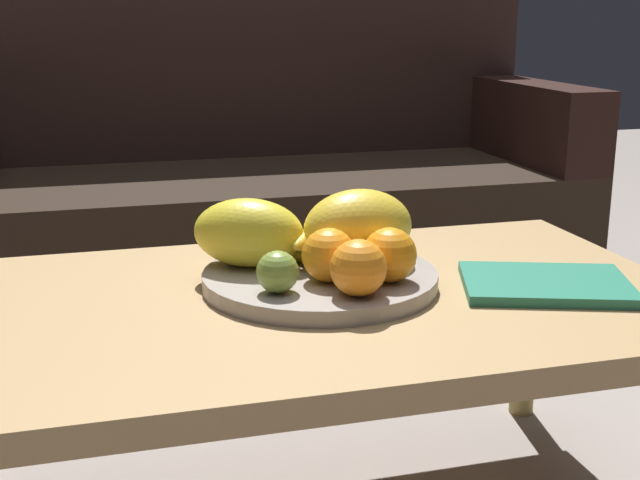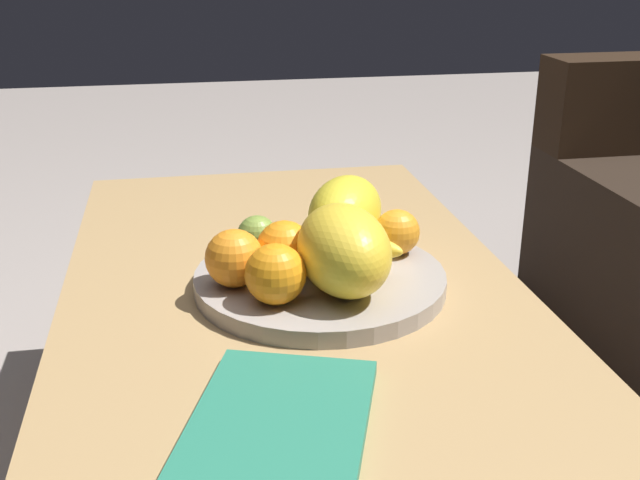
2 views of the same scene
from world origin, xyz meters
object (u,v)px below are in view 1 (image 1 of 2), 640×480
at_px(orange_right, 358,268).
at_px(apple_front, 278,272).
at_px(melon_large_front, 358,227).
at_px(banana_bunch, 312,246).
at_px(magazine, 546,284).
at_px(orange_left, 389,255).
at_px(orange_front, 329,255).
at_px(fruit_bowl, 320,279).
at_px(couch, 258,200).
at_px(melon_smaller_beside, 248,233).
at_px(orange_back, 271,231).
at_px(coffee_table, 310,321).

distance_m(orange_right, apple_front, 0.12).
bearing_deg(melon_large_front, banana_bunch, 154.59).
xyz_separation_m(apple_front, banana_bunch, (0.09, 0.13, -0.00)).
xyz_separation_m(orange_right, magazine, (0.31, 0.02, -0.06)).
distance_m(orange_left, magazine, 0.25).
xyz_separation_m(banana_bunch, magazine, (0.33, -0.16, -0.04)).
bearing_deg(orange_right, orange_front, 107.03).
relative_size(fruit_bowl, orange_left, 4.46).
height_order(couch, melon_smaller_beside, couch).
xyz_separation_m(melon_smaller_beside, orange_back, (0.05, 0.07, -0.02)).
bearing_deg(magazine, fruit_bowl, -178.11).
bearing_deg(magazine, orange_left, -167.37).
distance_m(coffee_table, couch, 1.12).
bearing_deg(melon_large_front, orange_right, -107.69).
bearing_deg(melon_large_front, fruit_bowl, -163.59).
bearing_deg(orange_back, orange_right, -74.24).
height_order(fruit_bowl, banana_bunch, banana_bunch).
distance_m(orange_front, banana_bunch, 0.10).
bearing_deg(melon_smaller_beside, melon_large_front, -12.85).
bearing_deg(magazine, banana_bunch, 174.11).
height_order(melon_smaller_beside, banana_bunch, melon_smaller_beside).
distance_m(coffee_table, banana_bunch, 0.13).
bearing_deg(orange_left, couch, 88.44).
xyz_separation_m(apple_front, magazine, (0.42, -0.02, -0.05)).
bearing_deg(melon_smaller_beside, banana_bunch, -3.65).
distance_m(coffee_table, fruit_bowl, 0.07).
height_order(couch, orange_back, couch).
bearing_deg(orange_front, melon_smaller_beside, 132.27).
relative_size(fruit_bowl, melon_large_front, 2.05).
height_order(coffee_table, orange_front, orange_front).
distance_m(orange_left, banana_bunch, 0.15).
distance_m(fruit_bowl, orange_left, 0.13).
distance_m(banana_bunch, magazine, 0.37).
bearing_deg(coffee_table, orange_right, -61.41).
bearing_deg(fruit_bowl, couch, 83.78).
relative_size(orange_front, orange_left, 0.99).
relative_size(couch, melon_smaller_beside, 9.71).
relative_size(coffee_table, apple_front, 18.94).
bearing_deg(coffee_table, orange_left, -19.42).
relative_size(melon_smaller_beside, orange_right, 2.16).
bearing_deg(banana_bunch, fruit_bowl, -90.70).
xyz_separation_m(orange_left, orange_right, (-0.06, -0.05, -0.00)).
distance_m(melon_large_front, apple_front, 0.18).
bearing_deg(magazine, orange_front, -169.72).
xyz_separation_m(orange_right, banana_bunch, (-0.02, 0.18, -0.01)).
distance_m(coffee_table, orange_back, 0.19).
bearing_deg(fruit_bowl, banana_bunch, 89.30).
relative_size(orange_right, orange_back, 1.17).
bearing_deg(coffee_table, banana_bunch, 72.87).
height_order(orange_right, magazine, orange_right).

